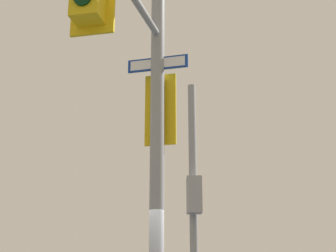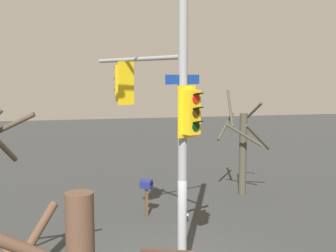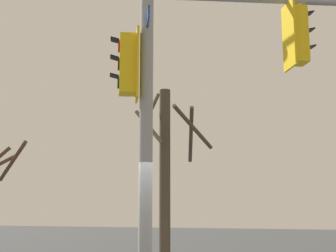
# 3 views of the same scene
# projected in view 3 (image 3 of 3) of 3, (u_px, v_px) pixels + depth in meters

# --- Properties ---
(main_signal_pole_assembly) EXTENTS (3.71, 5.51, 8.63)m
(main_signal_pole_assembly) POSITION_uv_depth(u_px,v_px,m) (175.00, 42.00, 8.89)
(main_signal_pole_assembly) COLOR gray
(main_signal_pole_assembly) RESTS_ON ground
(bare_tree_across_street) EXTENTS (2.18, 2.05, 5.13)m
(bare_tree_across_street) POSITION_uv_depth(u_px,v_px,m) (166.00, 172.00, 13.04)
(bare_tree_across_street) COLOR #473C2F
(bare_tree_across_street) RESTS_ON ground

